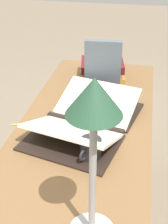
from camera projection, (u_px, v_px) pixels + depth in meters
reading_desk at (82, 153)px, 1.34m from camera, size 1.56×0.57×0.73m
open_book at (86, 119)px, 1.32m from camera, size 0.61×0.48×0.10m
book_stack_tall at (103, 69)px, 1.74m from camera, size 0.23×0.27×0.09m
book_standing_upright at (103, 68)px, 1.52m from camera, size 0.04×0.18×0.27m
reading_lamp at (94, 130)px, 0.68m from camera, size 0.13×0.13×0.48m
coffee_mug at (90, 149)px, 1.13m from camera, size 0.10×0.08×0.08m
pencil at (32, 123)px, 1.34m from camera, size 0.06×0.16×0.01m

